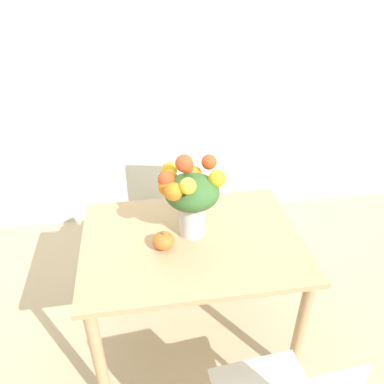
# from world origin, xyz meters

# --- Properties ---
(ground_plane) EXTENTS (12.00, 12.00, 0.00)m
(ground_plane) POSITION_xyz_m (0.00, 0.00, 0.00)
(ground_plane) COLOR tan
(wall_back) EXTENTS (8.00, 0.06, 2.70)m
(wall_back) POSITION_xyz_m (0.00, 1.38, 1.35)
(wall_back) COLOR silver
(wall_back) RESTS_ON ground_plane
(dining_table) EXTENTS (1.15, 0.83, 0.77)m
(dining_table) POSITION_xyz_m (0.00, 0.00, 0.65)
(dining_table) COLOR tan
(dining_table) RESTS_ON ground_plane
(flower_vase) EXTENTS (0.34, 0.34, 0.47)m
(flower_vase) POSITION_xyz_m (-0.00, 0.06, 1.02)
(flower_vase) COLOR silver
(flower_vase) RESTS_ON dining_table
(pumpkin) EXTENTS (0.11, 0.11, 0.10)m
(pumpkin) POSITION_xyz_m (-0.15, -0.04, 0.82)
(pumpkin) COLOR orange
(pumpkin) RESTS_ON dining_table
(dining_chair_near_window) EXTENTS (0.46, 0.46, 0.94)m
(dining_chair_near_window) POSITION_xyz_m (0.13, 0.77, 0.48)
(dining_chair_near_window) COLOR silver
(dining_chair_near_window) RESTS_ON ground_plane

